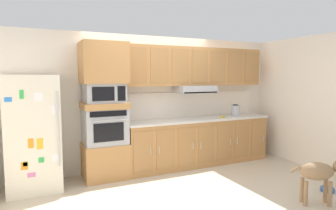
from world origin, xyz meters
The scene contains 17 objects.
ground_plane centered at (0.00, 0.00, 0.00)m, with size 9.60×9.60×0.00m, color beige.
back_kitchen_wall centered at (0.00, 1.11, 1.25)m, with size 6.20×0.12×2.50m, color silver.
side_panel_right centered at (2.80, 0.00, 1.25)m, with size 0.12×7.10×2.50m, color white.
refrigerator centered at (-2.05, 0.68, 0.88)m, with size 0.76×0.73×1.76m.
oven_base_cabinet centered at (-0.94, 0.75, 0.30)m, with size 0.74×0.62×0.60m, color #B77F47.
built_in_oven centered at (-0.94, 0.75, 0.90)m, with size 0.70×0.62×0.60m.
appliance_mid_shelf centered at (-0.94, 0.75, 1.25)m, with size 0.74×0.62×0.10m, color #B77F47.
microwave centered at (-0.94, 0.75, 1.46)m, with size 0.64×0.54×0.32m.
appliance_upper_cabinet centered at (-0.94, 0.75, 1.96)m, with size 0.74×0.62×0.68m, color #B77F47.
lower_cabinet_run centered at (0.91, 0.75, 0.44)m, with size 2.96×0.63×0.88m.
countertop_slab centered at (0.91, 0.75, 0.90)m, with size 3.00×0.64×0.04m, color beige.
backsplash_panel centered at (0.91, 1.04, 1.17)m, with size 3.00×0.02×0.50m, color white.
upper_cabinet_with_hood centered at (0.90, 0.87, 1.90)m, with size 2.96×0.48×0.88m.
screwdriver centered at (1.38, 0.59, 0.93)m, with size 0.16×0.16×0.03m.
electric_kettle centered at (1.77, 0.70, 1.03)m, with size 0.17×0.17×0.24m.
dog centered at (1.46, -1.56, 0.45)m, with size 0.74×0.47×0.64m.
dog_food_bowl centered at (1.95, -1.31, 0.03)m, with size 0.20×0.20×0.06m.
Camera 1 is at (-2.05, -4.14, 1.73)m, focal length 31.22 mm.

